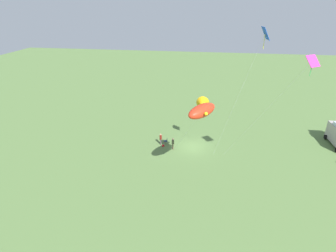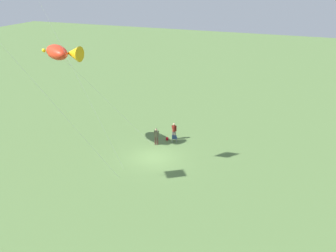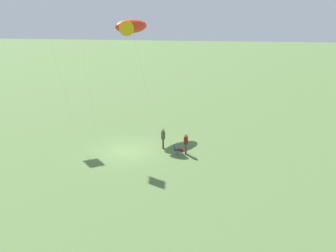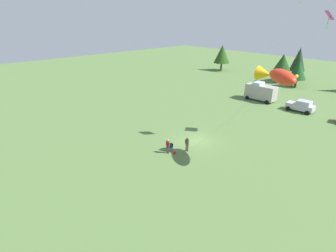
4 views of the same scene
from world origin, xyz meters
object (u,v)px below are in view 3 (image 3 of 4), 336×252
Objects in this scene: folding_chair at (176,149)px; person_spectator at (186,142)px; kite_large_fish at (130,27)px; backpack_on_grass at (180,150)px; person_kite_flyer at (163,137)px.

person_spectator is (0.35, -0.78, 0.53)m from folding_chair.
folding_chair is 0.08× the size of kite_large_fish.
kite_large_fish is (8.59, 5.90, 8.36)m from person_spectator.
person_spectator is 13.36m from kite_large_fish.
kite_large_fish reaches higher than backpack_on_grass.
folding_chair is at bearing 161.99° from backpack_on_grass.
folding_chair is 13.61m from kite_large_fish.
person_spectator reaches higher than backpack_on_grass.
person_kite_flyer is at bearing -152.28° from kite_large_fish.
person_spectator is 5.44× the size of backpack_on_grass.
folding_chair is at bearing -157.16° from person_spectator.
kite_large_fish is at bearing 108.64° from person_kite_flyer.
person_spectator is at bearing -145.51° from kite_large_fish.
backpack_on_grass is at bearing -28.86° from person_kite_flyer.
person_spectator is 1.18m from backpack_on_grass.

